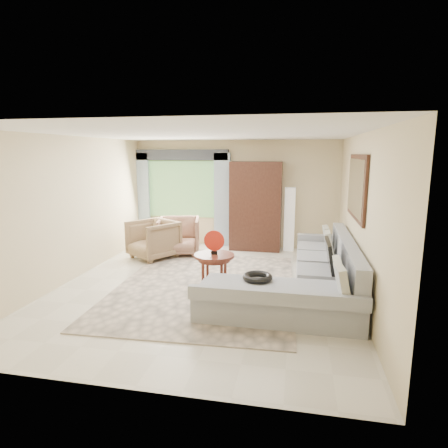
% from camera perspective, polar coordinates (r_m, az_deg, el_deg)
% --- Properties ---
extents(ground, '(6.00, 6.00, 0.00)m').
position_cam_1_polar(ground, '(6.67, -2.73, -9.38)').
color(ground, silver).
rests_on(ground, ground).
extents(area_rug, '(3.15, 4.11, 0.02)m').
position_cam_1_polar(area_rug, '(6.62, -2.81, -9.43)').
color(area_rug, beige).
rests_on(area_rug, ground).
extents(sectional_sofa, '(2.30, 3.46, 0.90)m').
position_cam_1_polar(sectional_sofa, '(6.24, 13.13, -8.36)').
color(sectional_sofa, '#989AA0').
rests_on(sectional_sofa, ground).
extents(tv_screen, '(0.14, 0.74, 0.48)m').
position_cam_1_polar(tv_screen, '(6.08, 15.84, -4.69)').
color(tv_screen, black).
rests_on(tv_screen, sectional_sofa).
extents(garden_hose, '(0.43, 0.43, 0.09)m').
position_cam_1_polar(garden_hose, '(5.44, 5.14, -8.06)').
color(garden_hose, black).
rests_on(garden_hose, sectional_sofa).
extents(coffee_table, '(0.66, 0.66, 0.66)m').
position_cam_1_polar(coffee_table, '(6.25, -1.48, -7.42)').
color(coffee_table, '#4D1F14').
rests_on(coffee_table, ground).
extents(red_disc, '(0.34, 0.04, 0.34)m').
position_cam_1_polar(red_disc, '(6.10, -1.51, -2.56)').
color(red_disc, red).
rests_on(red_disc, coffee_table).
extents(armchair_left, '(1.27, 1.27, 0.84)m').
position_cam_1_polar(armchair_left, '(8.39, -10.73, -2.32)').
color(armchair_left, '#8F6E4E').
rests_on(armchair_left, ground).
extents(armchair_right, '(1.11, 1.13, 0.85)m').
position_cam_1_polar(armchair_right, '(8.62, -6.89, -1.83)').
color(armchair_right, '#976B52').
rests_on(armchair_right, ground).
extents(potted_plant, '(0.62, 0.58, 0.56)m').
position_cam_1_polar(potted_plant, '(9.56, -11.84, -1.63)').
color(potted_plant, '#999999').
rests_on(potted_plant, ground).
extents(armoire, '(1.20, 0.55, 2.10)m').
position_cam_1_polar(armoire, '(8.93, 4.86, 2.73)').
color(armoire, black).
rests_on(armoire, ground).
extents(floor_lamp, '(0.24, 0.24, 1.50)m').
position_cam_1_polar(floor_lamp, '(8.99, 9.94, 0.71)').
color(floor_lamp, silver).
rests_on(floor_lamp, ground).
extents(window, '(1.80, 0.04, 1.40)m').
position_cam_1_polar(window, '(9.53, -6.41, 5.32)').
color(window, '#669E59').
rests_on(window, wall_back).
extents(curtain_left, '(0.40, 0.08, 2.30)m').
position_cam_1_polar(curtain_left, '(9.84, -12.39, 3.85)').
color(curtain_left, '#9EB7CC').
rests_on(curtain_left, ground).
extents(curtain_right, '(0.40, 0.08, 2.30)m').
position_cam_1_polar(curtain_right, '(9.21, -0.29, 3.63)').
color(curtain_right, '#9EB7CC').
rests_on(curtain_right, ground).
extents(valance, '(2.40, 0.12, 0.26)m').
position_cam_1_polar(valance, '(9.42, -6.65, 10.43)').
color(valance, '#1E232D').
rests_on(valance, wall_back).
extents(wall_mirror, '(0.05, 1.70, 1.05)m').
position_cam_1_polar(wall_mirror, '(6.51, 19.55, 5.34)').
color(wall_mirror, black).
rests_on(wall_mirror, wall_right).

